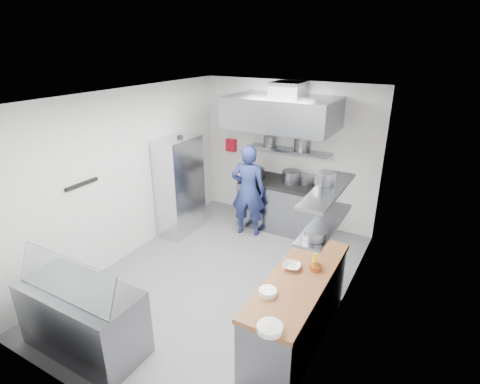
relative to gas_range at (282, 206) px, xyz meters
The scene contains 36 objects.
floor 2.15m from the gas_range, 92.73° to the right, with size 5.00×5.00×0.00m, color slate.
ceiling 3.15m from the gas_range, 92.73° to the right, with size 5.00×5.00×0.00m, color silver.
wall_back 1.04m from the gas_range, 104.04° to the left, with size 3.60×0.02×2.80m, color white.
wall_front 4.70m from the gas_range, 91.25° to the right, with size 3.60×0.02×2.80m, color white.
wall_left 2.99m from the gas_range, 132.14° to the right, with size 5.00×0.02×2.80m, color white.
wall_right 2.86m from the gas_range, 51.01° to the right, with size 5.00×0.02×2.80m, color white.
gas_range is the anchor object (origin of this frame).
cooktop 0.48m from the gas_range, ahead, with size 1.57×0.78×0.06m, color black.
stock_pot_left 0.80m from the gas_range, behind, with size 0.27×0.27×0.20m, color slate.
stock_pot_mid 0.65m from the gas_range, ahead, with size 0.36×0.36×0.24m, color slate.
stock_pot_right 0.74m from the gas_range, 14.47° to the left, with size 0.28×0.28×0.16m, color slate.
over_range_shelf 1.10m from the gas_range, 90.00° to the left, with size 1.60×0.30×0.04m, color gray.
shelf_pot_a 1.30m from the gas_range, 145.41° to the left, with size 0.24×0.24×0.18m, color slate.
shelf_pot_b 1.28m from the gas_range, 61.49° to the left, with size 0.32×0.32×0.22m, color slate.
extractor_hood 1.86m from the gas_range, 90.00° to the right, with size 1.90×1.15×0.55m, color gray.
hood_duct 2.23m from the gas_range, 90.00° to the left, with size 0.55×0.55×0.24m, color slate.
red_firebox 1.70m from the gas_range, 165.86° to the left, with size 0.22×0.10×0.26m, color #B80E21.
chef 0.84m from the gas_range, 128.26° to the right, with size 0.64×0.42×1.76m, color navy.
wire_rack 2.02m from the gas_range, 146.23° to the right, with size 0.50×0.90×1.85m, color silver.
rack_bin_a 1.96m from the gas_range, 147.71° to the right, with size 0.17×0.22×0.19m, color white.
rack_bin_b 2.00m from the gas_range, 154.49° to the right, with size 0.13×0.17×0.15m, color yellow.
rack_jar 2.34m from the gas_range, 146.00° to the right, with size 0.11×0.11×0.18m, color black.
knife_strip 3.70m from the gas_range, 122.01° to the right, with size 0.04×0.55×0.05m, color black.
prep_counter_base 3.03m from the gas_range, 62.93° to the right, with size 0.62×2.00×0.84m, color gray.
prep_counter_top 3.06m from the gas_range, 62.93° to the right, with size 0.65×2.04×0.06m, color brown.
plate_stack_a 3.98m from the gas_range, 68.46° to the right, with size 0.25×0.25×0.06m, color white.
plate_stack_b 3.44m from the gas_range, 69.42° to the right, with size 0.20×0.20×0.06m, color white.
copper_pan 2.93m from the gas_range, 58.91° to the right, with size 0.15×0.15×0.06m, color #B86D33.
squeeze_bottle 2.85m from the gas_range, 58.62° to the right, with size 0.07×0.07×0.18m, color yellow.
mixing_bowl 2.91m from the gas_range, 64.54° to the right, with size 0.22×0.22×0.05m, color white.
wall_shelf_lower 3.04m from the gas_range, 57.31° to the right, with size 0.30×1.30×0.04m, color gray.
wall_shelf_upper 3.21m from the gas_range, 57.31° to the right, with size 0.30×1.30×0.04m, color gray.
shelf_pot_c 3.43m from the gas_range, 61.15° to the right, with size 0.25×0.25×0.10m, color slate.
shelf_pot_d 3.13m from the gas_range, 57.51° to the right, with size 0.24×0.24×0.14m, color slate.
display_case 4.17m from the gas_range, 100.53° to the right, with size 1.50×0.70×0.85m, color gray.
display_glass 4.33m from the gas_range, 100.23° to the right, with size 1.47×0.02×0.45m, color silver.
Camera 1 is at (2.68, -4.17, 3.47)m, focal length 28.00 mm.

